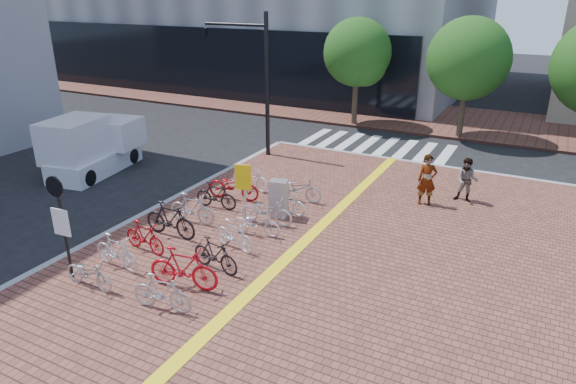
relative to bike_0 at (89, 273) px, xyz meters
The scene contains 28 objects.
ground 3.18m from the bike_0, 52.01° to the left, with size 120.00×120.00×0.00m, color black.
kerb_north 15.29m from the bike_0, 71.20° to the left, with size 14.00×0.25×0.15m, color gray.
far_sidewalk 23.55m from the bike_0, 85.31° to the left, with size 70.00×8.00×0.15m, color brown.
crosswalk 16.65m from the bike_0, 81.62° to the left, with size 7.50×4.00×0.01m.
street_trees 21.39m from the bike_0, 70.72° to the left, with size 16.20×4.60×6.35m.
bike_0 is the anchor object (origin of this frame).
bike_1 1.10m from the bike_0, 94.80° to the left, with size 0.48×1.69×1.02m, color silver.
bike_2 2.21m from the bike_0, 91.63° to the left, with size 0.46×1.61×0.97m, color #A40B15.
bike_3 3.36m from the bike_0, 90.46° to the left, with size 0.55×1.94×1.16m, color black.
bike_4 4.49m from the bike_0, 90.47° to the left, with size 0.49×1.75×1.05m, color #B4B4B9.
bike_5 5.89m from the bike_0, 90.39° to the left, with size 0.46×1.64×0.98m, color black.
bike_6 6.90m from the bike_0, 89.59° to the left, with size 0.70×2.01×1.06m, color #A80C14.
bike_7 8.10m from the bike_0, 89.64° to the left, with size 0.64×1.85×0.97m, color white.
bike_8 2.41m from the bike_0, ahead, with size 0.46×1.64×0.98m, color #AEAFB3.
bike_9 2.52m from the bike_0, 26.67° to the left, with size 0.55×1.95×1.17m, color red.
bike_10 3.34m from the bike_0, 42.56° to the left, with size 0.47×1.65×0.99m, color black.
bike_11 4.21m from the bike_0, 58.10° to the left, with size 0.44×1.54×0.93m, color white.
bike_12 5.25m from the bike_0, 63.36° to the left, with size 0.56×1.60×0.84m, color silver.
bike_13 6.00m from the bike_0, 68.24° to the left, with size 0.64×1.82×0.96m, color silver.
bike_14 7.13m from the bike_0, 70.55° to the left, with size 0.58×1.66×0.87m, color white.
bike_15 8.19m from the bike_0, 74.02° to the left, with size 0.65×1.87×0.98m, color #A6A6AA.
pedestrian_a 11.75m from the bike_0, 56.11° to the left, with size 0.69×0.45×1.88m, color gray.
pedestrian_b 13.23m from the bike_0, 53.92° to the left, with size 0.81×0.63×1.67m, color #4F5765.
utility_box 6.70m from the bike_0, 69.89° to the left, with size 0.61×0.45×1.34m, color #A8A7AC.
yellow_sign 5.72m from the bike_0, 75.15° to the left, with size 0.54×0.20×2.02m.
notice_sign 1.65m from the bike_0, behind, with size 0.56×0.14×3.02m.
traffic_light_pole 13.38m from the bike_0, 103.93° to the left, with size 3.47×1.34×6.46m.
box_truck 10.09m from the bike_0, 136.06° to the left, with size 2.56×4.59×2.51m.
Camera 1 is at (8.17, -10.47, 7.57)m, focal length 32.00 mm.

